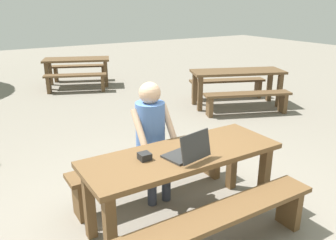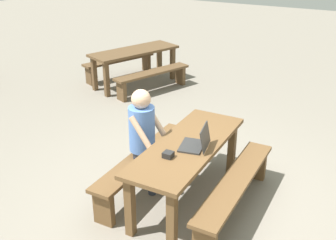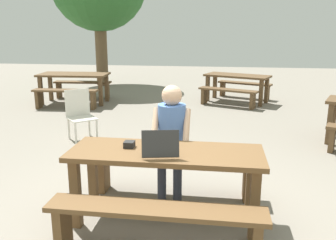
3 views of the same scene
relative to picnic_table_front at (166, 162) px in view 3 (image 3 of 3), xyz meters
The scene contains 14 objects.
ground_plane 0.64m from the picnic_table_front, ahead, with size 30.00×30.00×0.00m, color gray.
picnic_table_front is the anchor object (origin of this frame).
bench_near 0.67m from the picnic_table_front, 90.00° to the right, with size 1.91×0.30×0.46m.
bench_far 0.67m from the picnic_table_front, 90.00° to the left, with size 1.91×0.30×0.46m.
laptop 0.23m from the picnic_table_front, 104.65° to the right, with size 0.40×0.37×0.27m.
small_pouch 0.42m from the picnic_table_front, behind, with size 0.10×0.11×0.06m.
person_seated 0.59m from the picnic_table_front, 92.03° to the left, with size 0.43×0.42×1.32m.
plastic_chair 3.23m from the picnic_table_front, 126.45° to the left, with size 0.62×0.62×0.88m.
picnic_table_mid 6.40m from the picnic_table_front, 81.44° to the left, with size 1.79×1.27×0.72m.
bench_mid_south 5.79m from the picnic_table_front, 82.91° to the left, with size 1.49×0.83×0.44m.
bench_mid_north 7.03m from the picnic_table_front, 80.23° to the left, with size 1.49×0.83×0.44m.
picnic_table_distant 6.44m from the picnic_table_front, 120.12° to the left, with size 1.79×0.92×0.78m.
bench_distant_south 5.85m from the picnic_table_front, 123.12° to the left, with size 1.59×0.39×0.47m.
bench_distant_north 7.05m from the picnic_table_front, 117.63° to the left, with size 1.59×0.39×0.47m.
Camera 3 is at (0.51, -3.40, 1.96)m, focal length 39.10 mm.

